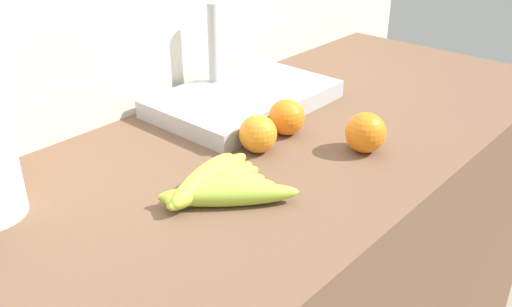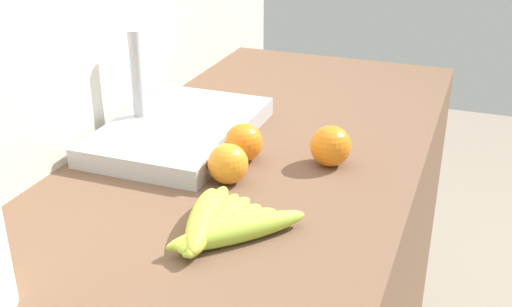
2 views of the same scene
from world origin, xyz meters
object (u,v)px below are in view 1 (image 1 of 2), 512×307
Objects in this scene: banana_bunch at (215,186)px; orange_back_left at (366,133)px; orange_right at (287,117)px; orange_back_right at (258,134)px; sink_basin at (243,97)px.

orange_back_left is at bearing -17.56° from banana_bunch.
banana_bunch is 2.93× the size of orange_right.
orange_back_left reaches higher than orange_back_right.
orange_back_right is 0.19m from orange_back_left.
sink_basin reaches higher than banana_bunch.
orange_back_left is (0.04, -0.15, 0.00)m from orange_right.
sink_basin is (0.01, 0.31, -0.02)m from orange_back_left.
orange_back_left is (0.13, -0.14, 0.00)m from orange_back_right.
sink_basin is at bearing 35.65° from banana_bunch.
sink_basin is at bearing 88.18° from orange_back_left.
orange_back_left is at bearing -48.14° from orange_back_right.
orange_back_left is 0.19× the size of sink_basin.
orange_right is at bearing 5.65° from orange_back_right.
orange_back_right is at bearing 131.86° from orange_back_left.
orange_back_right is at bearing -130.14° from sink_basin.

